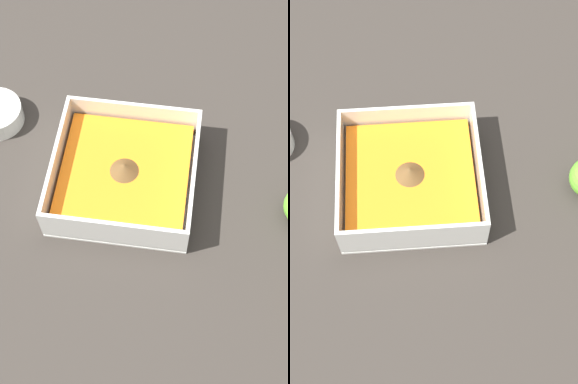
% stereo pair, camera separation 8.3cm
% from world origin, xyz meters
% --- Properties ---
extents(ground_plane, '(4.00, 4.00, 0.00)m').
position_xyz_m(ground_plane, '(0.00, 0.00, 0.00)').
color(ground_plane, '#332D28').
extents(square_dish, '(0.22, 0.22, 0.07)m').
position_xyz_m(square_dish, '(0.02, 0.01, 0.02)').
color(square_dish, silver).
rests_on(square_dish, ground_plane).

